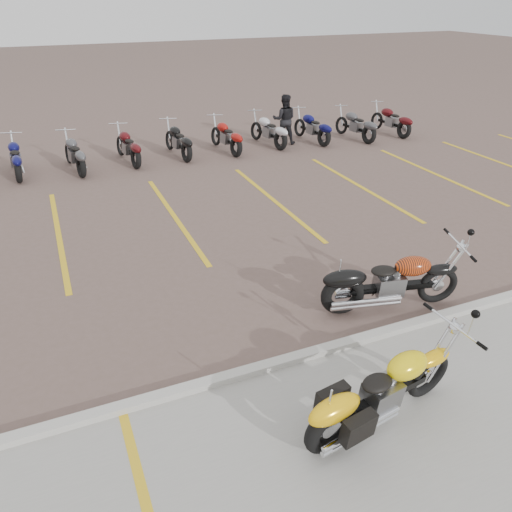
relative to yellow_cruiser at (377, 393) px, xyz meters
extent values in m
plane|color=brown|center=(-0.66, 3.45, -0.49)|extent=(100.00, 100.00, 0.00)
cube|color=#9E9B93|center=(-0.66, -1.05, -0.49)|extent=(60.00, 5.00, 0.01)
cube|color=#ADAAA3|center=(-0.66, 1.45, -0.43)|extent=(60.00, 0.18, 0.12)
torus|color=black|center=(0.90, 0.15, -0.15)|extent=(0.72, 0.23, 0.71)
torus|color=black|center=(-0.77, -0.13, -0.15)|extent=(0.77, 0.30, 0.75)
cube|color=black|center=(0.07, 0.01, -0.08)|extent=(1.42, 0.36, 0.11)
cube|color=slate|center=(0.01, 0.00, -0.02)|extent=(0.50, 0.40, 0.37)
ellipsoid|color=yellow|center=(0.37, 0.06, 0.31)|extent=(0.68, 0.45, 0.33)
ellipsoid|color=black|center=(-0.13, -0.02, 0.27)|extent=(0.46, 0.35, 0.13)
torus|color=black|center=(2.60, 1.91, -0.14)|extent=(0.73, 0.28, 0.72)
torus|color=black|center=(0.91, 2.30, -0.14)|extent=(0.79, 0.36, 0.77)
cube|color=black|center=(1.75, 2.10, -0.07)|extent=(1.44, 0.45, 0.11)
cube|color=slate|center=(1.70, 2.11, 0.00)|extent=(0.53, 0.43, 0.38)
ellipsoid|color=black|center=(2.06, 2.03, 0.33)|extent=(0.71, 0.49, 0.33)
ellipsoid|color=black|center=(1.56, 2.15, 0.29)|extent=(0.49, 0.38, 0.13)
imported|color=black|center=(4.68, 12.32, 0.37)|extent=(1.04, 0.95, 1.73)
camera|label=1|loc=(-3.23, -3.70, 4.45)|focal=35.00mm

